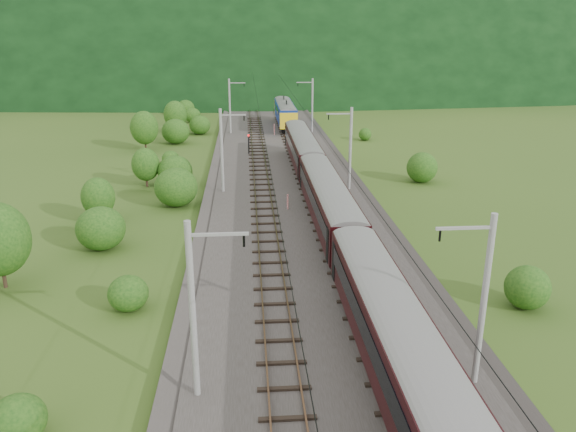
{
  "coord_description": "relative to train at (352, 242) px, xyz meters",
  "views": [
    {
      "loc": [
        -3.79,
        -20.95,
        15.48
      ],
      "look_at": [
        -0.96,
        17.16,
        2.6
      ],
      "focal_mm": 35.0,
      "sensor_mm": 36.0,
      "label": 1
    }
  ],
  "objects": [
    {
      "name": "train",
      "position": [
        0.0,
        0.0,
        0.0
      ],
      "size": [
        2.66,
        126.38,
        4.6
      ],
      "color": "black",
      "rests_on": "ground"
    },
    {
      "name": "track_left",
      "position": [
        -4.8,
        -0.13,
        -2.83
      ],
      "size": [
        2.4,
        220.0,
        0.27
      ],
      "color": "brown",
      "rests_on": "railbed"
    },
    {
      "name": "vegetation_right",
      "position": [
        10.96,
        7.71,
        -1.99
      ],
      "size": [
        5.17,
        96.95,
        2.87
      ],
      "color": "#164312",
      "rests_on": "ground"
    },
    {
      "name": "railbed",
      "position": [
        -2.4,
        -0.13,
        -3.05
      ],
      "size": [
        14.0,
        220.0,
        0.3
      ],
      "primitive_type": "cube",
      "color": "#38332D",
      "rests_on": "ground"
    },
    {
      "name": "vegetation_left",
      "position": [
        -16.64,
        1.62,
        -0.83
      ],
      "size": [
        12.72,
        148.59,
        6.71
      ],
      "color": "#164312",
      "rests_on": "ground"
    },
    {
      "name": "overhead_wires",
      "position": [
        -2.4,
        -0.13,
        3.9
      ],
      "size": [
        4.83,
        198.0,
        0.03
      ],
      "color": "black",
      "rests_on": "ground"
    },
    {
      "name": "mountain_main",
      "position": [
        -2.4,
        249.87,
        -3.2
      ],
      "size": [
        504.0,
        360.0,
        244.0
      ],
      "primitive_type": "ellipsoid",
      "color": "black",
      "rests_on": "ground"
    },
    {
      "name": "catenary_right",
      "position": [
        3.72,
        21.87,
        1.3
      ],
      "size": [
        2.54,
        192.28,
        8.0
      ],
      "color": "gray",
      "rests_on": "railbed"
    },
    {
      "name": "track_right",
      "position": [
        0.0,
        -0.13,
        -2.83
      ],
      "size": [
        2.4,
        220.0,
        0.27
      ],
      "color": "brown",
      "rests_on": "railbed"
    },
    {
      "name": "hazard_post_near",
      "position": [
        -2.73,
        15.78,
        -2.23
      ],
      "size": [
        0.14,
        0.14,
        1.33
      ],
      "primitive_type": "cylinder",
      "color": "red",
      "rests_on": "railbed"
    },
    {
      "name": "catenary_left",
      "position": [
        -8.52,
        21.87,
        1.3
      ],
      "size": [
        2.54,
        192.28,
        8.0
      ],
      "color": "gray",
      "rests_on": "railbed"
    },
    {
      "name": "hazard_post_far",
      "position": [
        -2.06,
        51.91,
        -2.1
      ],
      "size": [
        0.17,
        0.17,
        1.6
      ],
      "primitive_type": "cylinder",
      "color": "red",
      "rests_on": "railbed"
    },
    {
      "name": "signal",
      "position": [
        -5.96,
        38.85,
        -1.45
      ],
      "size": [
        0.27,
        0.27,
        2.47
      ],
      "color": "black",
      "rests_on": "railbed"
    },
    {
      "name": "mountain_ridge",
      "position": [
        -122.4,
        289.87,
        -3.2
      ],
      "size": [
        336.0,
        280.0,
        132.0
      ],
      "primitive_type": "ellipsoid",
      "color": "black",
      "rests_on": "ground"
    },
    {
      "name": "ground",
      "position": [
        -2.4,
        -10.13,
        -3.2
      ],
      "size": [
        600.0,
        600.0,
        0.0
      ],
      "primitive_type": "plane",
      "color": "#304F18",
      "rests_on": "ground"
    }
  ]
}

